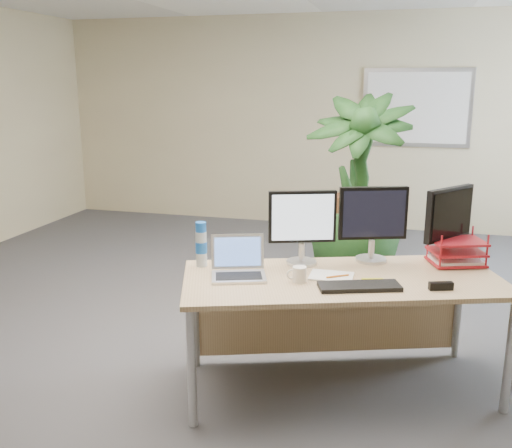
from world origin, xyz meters
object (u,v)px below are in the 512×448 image
(monitor_right, at_px, (373,219))
(floor_plant, at_px, (355,212))
(desk, at_px, (338,295))
(laptop, at_px, (238,266))
(monitor_left, at_px, (302,222))

(monitor_right, bearing_deg, floor_plant, 99.93)
(desk, relative_size, laptop, 5.17)
(floor_plant, xyz_separation_m, monitor_right, (0.23, -1.31, 0.26))
(floor_plant, distance_m, monitor_left, 1.52)
(monitor_left, relative_size, monitor_right, 0.97)
(floor_plant, xyz_separation_m, laptop, (-0.52, -1.81, 0.03))
(laptop, bearing_deg, desk, 21.27)
(desk, bearing_deg, monitor_left, 159.71)
(floor_plant, height_order, monitor_right, floor_plant)
(desk, distance_m, laptop, 0.65)
(floor_plant, height_order, monitor_left, floor_plant)
(floor_plant, relative_size, monitor_right, 3.07)
(monitor_left, height_order, laptop, monitor_left)
(desk, xyz_separation_m, floor_plant, (-0.05, 1.58, 0.18))
(monitor_left, bearing_deg, floor_plant, 82.50)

